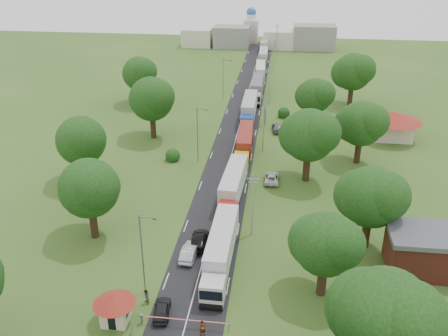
% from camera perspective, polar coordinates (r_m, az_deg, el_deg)
% --- Properties ---
extents(ground, '(260.00, 260.00, 0.00)m').
position_cam_1_polar(ground, '(73.44, -0.72, -4.35)').
color(ground, '#31551C').
rests_on(ground, ground).
extents(road, '(8.00, 200.00, 0.04)m').
position_cam_1_polar(road, '(91.20, 0.96, 1.87)').
color(road, black).
rests_on(road, ground).
extents(boom_barrier, '(9.22, 0.35, 1.18)m').
position_cam_1_polar(boom_barrier, '(53.16, -6.02, -16.82)').
color(boom_barrier, slate).
rests_on(boom_barrier, ground).
extents(guard_booth, '(4.40, 4.40, 3.45)m').
position_cam_1_polar(guard_booth, '(53.75, -12.38, -15.02)').
color(guard_booth, beige).
rests_on(guard_booth, ground).
extents(info_sign, '(0.12, 3.10, 4.10)m').
position_cam_1_polar(info_sign, '(103.73, 4.75, 6.55)').
color(info_sign, slate).
rests_on(info_sign, ground).
extents(pole_1, '(1.60, 0.24, 9.00)m').
position_cam_1_polar(pole_1, '(64.60, 3.27, -4.11)').
color(pole_1, gray).
rests_on(pole_1, ground).
extents(pole_2, '(1.60, 0.24, 9.00)m').
position_cam_1_polar(pole_2, '(89.99, 4.55, 4.68)').
color(pole_2, gray).
rests_on(pole_2, ground).
extents(pole_3, '(1.60, 0.24, 9.00)m').
position_cam_1_polar(pole_3, '(116.58, 5.27, 9.54)').
color(pole_3, gray).
rests_on(pole_3, ground).
extents(pole_4, '(1.60, 0.24, 9.00)m').
position_cam_1_polar(pole_4, '(143.71, 5.72, 12.58)').
color(pole_4, gray).
rests_on(pole_4, ground).
extents(pole_5, '(1.60, 0.24, 9.00)m').
position_cam_1_polar(pole_5, '(171.11, 6.04, 14.65)').
color(pole_5, gray).
rests_on(pole_5, ground).
extents(lamp_0, '(2.03, 0.22, 10.00)m').
position_cam_1_polar(lamp_0, '(54.93, -9.21, -9.25)').
color(lamp_0, slate).
rests_on(lamp_0, ground).
extents(lamp_1, '(2.03, 0.22, 10.00)m').
position_cam_1_polar(lamp_1, '(85.20, -2.96, 4.13)').
color(lamp_1, slate).
rests_on(lamp_1, ground).
extents(lamp_2, '(2.03, 0.22, 10.00)m').
position_cam_1_polar(lamp_2, '(118.11, -0.04, 10.29)').
color(lamp_2, slate).
rests_on(lamp_2, ground).
extents(tree_1, '(9.60, 9.60, 12.05)m').
position_cam_1_polar(tree_1, '(44.91, 17.88, -15.75)').
color(tree_1, '#382616').
rests_on(tree_1, ground).
extents(tree_2, '(8.00, 8.00, 10.10)m').
position_cam_1_polar(tree_2, '(54.52, 11.52, -8.43)').
color(tree_2, '#382616').
rests_on(tree_2, ground).
extents(tree_3, '(8.80, 8.80, 11.07)m').
position_cam_1_polar(tree_3, '(63.56, 16.43, -3.12)').
color(tree_3, '#382616').
rests_on(tree_3, ground).
extents(tree_4, '(9.60, 9.60, 12.05)m').
position_cam_1_polar(tree_4, '(78.80, 9.68, 3.77)').
color(tree_4, '#382616').
rests_on(tree_4, ground).
extents(tree_5, '(8.80, 8.80, 11.07)m').
position_cam_1_polar(tree_5, '(87.39, 15.41, 4.96)').
color(tree_5, '#382616').
rests_on(tree_5, ground).
extents(tree_6, '(8.00, 8.00, 10.10)m').
position_cam_1_polar(tree_6, '(102.89, 10.33, 8.17)').
color(tree_6, '#382616').
rests_on(tree_6, ground).
extents(tree_7, '(9.60, 9.60, 12.05)m').
position_cam_1_polar(tree_7, '(117.83, 14.52, 10.61)').
color(tree_7, '#382616').
rests_on(tree_7, ground).
extents(tree_10, '(8.80, 8.80, 11.07)m').
position_cam_1_polar(tree_10, '(65.27, -15.13, -2.17)').
color(tree_10, '#382616').
rests_on(tree_10, ground).
extents(tree_11, '(8.80, 8.80, 11.07)m').
position_cam_1_polar(tree_11, '(80.40, -16.00, 3.08)').
color(tree_11, '#382616').
rests_on(tree_11, ground).
extents(tree_12, '(9.60, 9.60, 12.05)m').
position_cam_1_polar(tree_12, '(96.05, -8.29, 7.86)').
color(tree_12, '#382616').
rests_on(tree_12, ground).
extents(tree_13, '(8.80, 8.80, 11.07)m').
position_cam_1_polar(tree_13, '(116.83, -9.63, 10.62)').
color(tree_13, '#382616').
rests_on(tree_13, ground).
extents(house_brick, '(8.60, 6.60, 5.20)m').
position_cam_1_polar(house_brick, '(63.71, 21.82, -8.75)').
color(house_brick, maroon).
rests_on(house_brick, ground).
extents(house_cream, '(10.08, 10.08, 5.80)m').
position_cam_1_polar(house_cream, '(101.01, 18.87, 5.09)').
color(house_cream, beige).
rests_on(house_cream, ground).
extents(distant_town, '(52.00, 8.00, 8.00)m').
position_cam_1_polar(distant_town, '(176.40, 4.46, 14.64)').
color(distant_town, gray).
rests_on(distant_town, ground).
extents(church, '(5.00, 5.00, 12.30)m').
position_cam_1_polar(church, '(184.19, 3.10, 15.74)').
color(church, beige).
rests_on(church, ground).
extents(truck_0, '(2.84, 15.69, 4.35)m').
position_cam_1_polar(truck_0, '(59.97, -0.39, -9.33)').
color(truck_0, silver).
rests_on(truck_0, ground).
extents(truck_1, '(3.25, 15.56, 4.30)m').
position_cam_1_polar(truck_1, '(73.88, 1.00, -2.14)').
color(truck_1, '#B11B14').
rests_on(truck_1, ground).
extents(truck_2, '(2.93, 14.61, 4.04)m').
position_cam_1_polar(truck_2, '(89.56, 2.38, 2.89)').
color(truck_2, gold).
rests_on(truck_2, ground).
extents(truck_3, '(2.75, 15.75, 4.37)m').
position_cam_1_polar(truck_3, '(106.73, 2.88, 6.77)').
color(truck_3, navy).
rests_on(truck_3, ground).
extents(truck_4, '(2.74, 15.49, 4.30)m').
position_cam_1_polar(truck_4, '(121.51, 3.79, 9.07)').
color(truck_4, '#BCBCBC').
rests_on(truck_4, ground).
extents(truck_5, '(3.01, 14.31, 3.95)m').
position_cam_1_polar(truck_5, '(136.73, 4.17, 10.85)').
color(truck_5, '#AD411A').
rests_on(truck_5, ground).
extents(truck_6, '(2.68, 14.12, 3.91)m').
position_cam_1_polar(truck_6, '(154.46, 4.50, 12.54)').
color(truck_6, '#2A7230').
rests_on(truck_6, ground).
extents(truck_7, '(2.79, 13.69, 3.78)m').
position_cam_1_polar(truck_7, '(170.99, 4.67, 13.78)').
color(truck_7, '#B0B0B0').
rests_on(truck_7, ground).
extents(car_lane_front, '(2.15, 4.28, 1.40)m').
position_cam_1_polar(car_lane_front, '(54.64, -7.12, -15.76)').
color(car_lane_front, black).
rests_on(car_lane_front, ground).
extents(car_lane_mid, '(1.95, 4.90, 1.58)m').
position_cam_1_polar(car_lane_mid, '(62.44, -3.93, -9.52)').
color(car_lane_mid, '#ABAEB4').
rests_on(car_lane_mid, ground).
extents(car_lane_rear, '(2.20, 5.37, 1.56)m').
position_cam_1_polar(car_lane_rear, '(64.58, -2.84, -8.18)').
color(car_lane_rear, black).
rests_on(car_lane_rear, ground).
extents(car_verge_near, '(2.38, 4.94, 1.36)m').
position_cam_1_polar(car_verge_near, '(80.40, 5.45, -1.12)').
color(car_verge_near, silver).
rests_on(car_verge_near, ground).
extents(car_verge_far, '(2.47, 5.04, 1.66)m').
position_cam_1_polar(car_verge_far, '(100.99, 6.11, 4.64)').
color(car_verge_far, slate).
rests_on(car_verge_far, ground).
extents(pedestrian_near, '(0.80, 0.71, 1.84)m').
position_cam_1_polar(pedestrian_near, '(51.91, -2.46, -17.90)').
color(pedestrian_near, gray).
rests_on(pedestrian_near, ground).
extents(pedestrian_booth, '(1.04, 1.07, 1.74)m').
position_cam_1_polar(pedestrian_booth, '(56.09, -8.88, -14.39)').
color(pedestrian_booth, gray).
rests_on(pedestrian_booth, ground).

